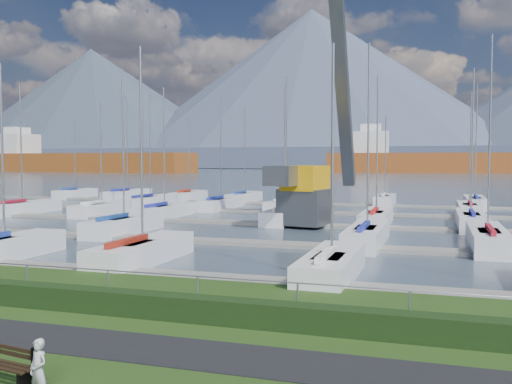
% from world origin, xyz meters
% --- Properties ---
extents(path, '(160.00, 2.00, 0.04)m').
position_xyz_m(path, '(0.00, -3.00, 0.01)').
color(path, black).
rests_on(path, grass).
extents(water, '(800.00, 540.00, 0.20)m').
position_xyz_m(water, '(0.00, 260.00, -0.40)').
color(water, '#3F4D5C').
extents(hedge, '(80.00, 0.70, 0.70)m').
position_xyz_m(hedge, '(0.00, -0.40, 0.35)').
color(hedge, black).
rests_on(hedge, grass).
extents(fence, '(80.00, 0.04, 0.04)m').
position_xyz_m(fence, '(0.00, 0.00, 1.20)').
color(fence, gray).
rests_on(fence, grass).
extents(foothill, '(900.00, 80.00, 12.00)m').
position_xyz_m(foothill, '(0.00, 330.00, 6.00)').
color(foothill, '#475067').
rests_on(foothill, water).
extents(mountains, '(1190.00, 360.00, 115.00)m').
position_xyz_m(mountains, '(7.35, 404.62, 46.68)').
color(mountains, '#475268').
rests_on(mountains, water).
extents(docks, '(90.00, 41.60, 0.25)m').
position_xyz_m(docks, '(0.00, 26.00, -0.22)').
color(docks, slate).
rests_on(docks, water).
extents(bench_right, '(1.84, 0.71, 0.85)m').
position_xyz_m(bench_right, '(0.16, -5.88, 0.42)').
color(bench_right, black).
rests_on(bench_right, grass).
extents(person, '(0.53, 0.43, 1.25)m').
position_xyz_m(person, '(1.23, -6.05, 0.63)').
color(person, '#B6B4BC').
rests_on(person, grass).
extents(crane, '(4.71, 13.37, 22.35)m').
position_xyz_m(crane, '(-0.04, 26.64, 5.33)').
color(crane, '#53565B').
rests_on(crane, water).
extents(cargo_ship_west, '(101.94, 28.60, 21.50)m').
position_xyz_m(cargo_ship_west, '(-136.01, 188.46, 3.53)').
color(cargo_ship_west, brown).
rests_on(cargo_ship_west, water).
extents(cargo_ship_mid, '(112.64, 25.21, 21.50)m').
position_xyz_m(cargo_ship_mid, '(18.02, 219.26, 3.44)').
color(cargo_ship_mid, brown).
rests_on(cargo_ship_mid, water).
extents(sailboat_fleet, '(74.28, 50.66, 13.40)m').
position_xyz_m(sailboat_fleet, '(0.21, 28.35, 5.42)').
color(sailboat_fleet, navy).
rests_on(sailboat_fleet, water).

